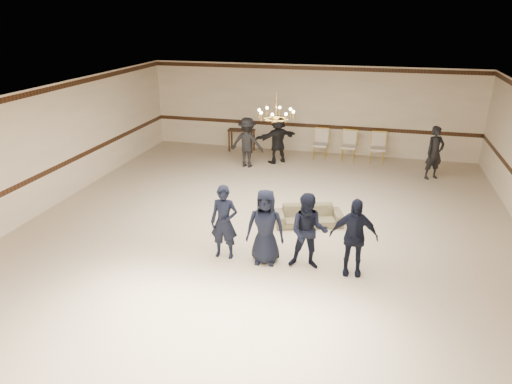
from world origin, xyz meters
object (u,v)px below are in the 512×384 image
adult_right (435,153)px  console_table (242,140)px  boy_b (265,227)px  adult_mid (278,139)px  banquet_chair_right (378,148)px  chandelier (276,106)px  banquet_chair_left (321,144)px  boy_d (354,237)px  banquet_chair_mid (349,146)px  adult_left (247,142)px  settee (309,216)px  boy_a (224,222)px  boy_c (308,232)px

adult_right → console_table: (-6.70, 1.42, -0.43)m
boy_b → adult_mid: (-1.17, 6.78, 0.03)m
banquet_chair_right → chandelier: bearing=-120.1°
adult_mid → banquet_chair_right: adult_mid is taller
banquet_chair_left → console_table: bearing=178.2°
boy_b → console_table: size_ratio=1.64×
chandelier → boy_d: bearing=-48.4°
adult_right → banquet_chair_right: bearing=112.1°
boy_d → banquet_chair_mid: size_ratio=1.55×
banquet_chair_right → console_table: bearing=173.5°
adult_right → console_table: 6.86m
adult_mid → banquet_chair_right: bearing=151.8°
banquet_chair_right → banquet_chair_mid: bearing=175.7°
adult_mid → adult_right: 5.12m
boy_b → adult_left: (-2.07, 6.08, 0.03)m
console_table → settee: bearing=-63.2°
chandelier → settee: 2.82m
boy_a → boy_c: same height
boy_d → settee: (-1.17, 2.03, -0.58)m
boy_b → settee: size_ratio=0.99×
settee → banquet_chair_right: 5.81m
settee → adult_mid: 5.12m
adult_mid → console_table: 1.95m
boy_c → boy_a: bearing=176.0°
boy_b → banquet_chair_right: boy_b is taller
boy_d → adult_right: size_ratio=0.97×
boy_d → adult_left: adult_left is taller
chandelier → boy_d: size_ratio=0.58×
chandelier → boy_b: 3.16m
chandelier → boy_c: 3.37m
banquet_chair_right → boy_c: bearing=-104.1°
banquet_chair_mid → boy_d: bearing=-81.1°
boy_c → adult_mid: size_ratio=0.97×
boy_a → adult_left: (-1.17, 6.08, 0.03)m
boy_b → boy_c: (0.90, 0.00, 0.00)m
banquet_chair_right → banquet_chair_left: bearing=175.7°
boy_a → boy_b: same height
console_table → adult_left: bearing=-71.6°
settee → boy_c: bearing=-100.0°
adult_right → banquet_chair_mid: adult_right is taller
settee → adult_left: 4.91m
adult_left → adult_mid: size_ratio=1.00×
boy_d → settee: size_ratio=0.99×
boy_c → adult_mid: (-2.07, 6.78, 0.03)m
adult_left → console_table: adult_left is taller
boy_d → banquet_chair_right: 7.62m
adult_left → adult_mid: same height
boy_a → banquet_chair_mid: 7.90m
boy_a → settee: 2.61m
adult_left → chandelier: bearing=119.6°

